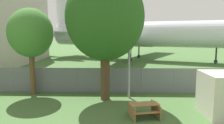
% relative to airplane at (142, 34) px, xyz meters
% --- Properties ---
extents(perimeter_fence, '(56.07, 0.07, 1.93)m').
position_rel_airplane_xyz_m(perimeter_fence, '(-4.87, -20.98, -3.39)').
color(perimeter_fence, slate).
rests_on(perimeter_fence, ground).
extents(airplane, '(42.09, 34.16, 12.77)m').
position_rel_airplane_xyz_m(airplane, '(0.00, 0.00, 0.00)').
color(airplane, silver).
rests_on(airplane, ground).
extents(picnic_bench_near_cabin, '(1.84, 1.69, 0.76)m').
position_rel_airplane_xyz_m(picnic_bench_near_cabin, '(-2.73, -25.91, -3.89)').
color(picnic_bench_near_cabin, olive).
rests_on(picnic_bench_near_cabin, ground).
extents(tree_near_hangar, '(5.29, 5.29, 8.57)m').
position_rel_airplane_xyz_m(tree_near_hangar, '(-5.06, -22.72, 1.27)').
color(tree_near_hangar, '#4C3823').
rests_on(tree_near_hangar, ground).
extents(tree_left_of_cabin, '(3.28, 3.28, 6.44)m').
position_rel_airplane_xyz_m(tree_left_of_cabin, '(-10.61, -21.52, 0.23)').
color(tree_left_of_cabin, brown).
rests_on(tree_left_of_cabin, ground).
extents(light_mast, '(0.44, 0.44, 7.44)m').
position_rel_airplane_xyz_m(light_mast, '(-3.39, -22.23, 0.21)').
color(light_mast, '#99999E').
rests_on(light_mast, ground).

